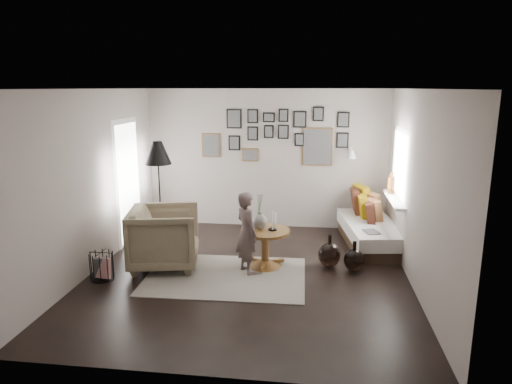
# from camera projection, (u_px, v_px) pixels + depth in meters

# --- Properties ---
(ground) EXTENTS (4.80, 4.80, 0.00)m
(ground) POSITION_uv_depth(u_px,v_px,m) (248.00, 274.00, 6.55)
(ground) COLOR black
(ground) RESTS_ON ground
(wall_back) EXTENTS (4.50, 0.00, 4.50)m
(wall_back) POSITION_uv_depth(u_px,v_px,m) (266.00, 159.00, 8.58)
(wall_back) COLOR gray
(wall_back) RESTS_ON ground
(wall_front) EXTENTS (4.50, 0.00, 4.50)m
(wall_front) POSITION_uv_depth(u_px,v_px,m) (208.00, 244.00, 3.93)
(wall_front) COLOR gray
(wall_front) RESTS_ON ground
(wall_left) EXTENTS (0.00, 4.80, 4.80)m
(wall_left) POSITION_uv_depth(u_px,v_px,m) (93.00, 182.00, 6.53)
(wall_left) COLOR gray
(wall_left) RESTS_ON ground
(wall_right) EXTENTS (0.00, 4.80, 4.80)m
(wall_right) POSITION_uv_depth(u_px,v_px,m) (417.00, 190.00, 5.98)
(wall_right) COLOR gray
(wall_right) RESTS_ON ground
(ceiling) EXTENTS (4.80, 4.80, 0.00)m
(ceiling) POSITION_uv_depth(u_px,v_px,m) (247.00, 89.00, 5.96)
(ceiling) COLOR white
(ceiling) RESTS_ON wall_back
(door_left) EXTENTS (0.00, 2.14, 2.14)m
(door_left) POSITION_uv_depth(u_px,v_px,m) (128.00, 182.00, 7.75)
(door_left) COLOR white
(door_left) RESTS_ON wall_left
(window_right) EXTENTS (0.15, 1.32, 1.30)m
(window_right) POSITION_uv_depth(u_px,v_px,m) (393.00, 194.00, 7.37)
(window_right) COLOR white
(window_right) RESTS_ON wall_right
(gallery_wall) EXTENTS (2.74, 0.03, 1.08)m
(gallery_wall) POSITION_uv_depth(u_px,v_px,m) (282.00, 136.00, 8.42)
(gallery_wall) COLOR brown
(gallery_wall) RESTS_ON wall_back
(wall_sconce) EXTENTS (0.18, 0.36, 0.16)m
(wall_sconce) POSITION_uv_depth(u_px,v_px,m) (351.00, 154.00, 8.09)
(wall_sconce) COLOR white
(wall_sconce) RESTS_ON wall_back
(rug) EXTENTS (2.26, 1.61, 0.01)m
(rug) POSITION_uv_depth(u_px,v_px,m) (226.00, 276.00, 6.47)
(rug) COLOR silver
(rug) RESTS_ON ground
(pedestal_table) EXTENTS (0.73, 0.73, 0.58)m
(pedestal_table) POSITION_uv_depth(u_px,v_px,m) (265.00, 250.00, 6.76)
(pedestal_table) COLOR brown
(pedestal_table) RESTS_ON ground
(vase) EXTENTS (0.21, 0.21, 0.52)m
(vase) POSITION_uv_depth(u_px,v_px,m) (260.00, 219.00, 6.69)
(vase) COLOR black
(vase) RESTS_ON pedestal_table
(candles) EXTENTS (0.13, 0.13, 0.27)m
(candles) POSITION_uv_depth(u_px,v_px,m) (273.00, 221.00, 6.65)
(candles) COLOR black
(candles) RESTS_ON pedestal_table
(daybed) EXTENTS (1.03, 1.94, 0.90)m
(daybed) POSITION_uv_depth(u_px,v_px,m) (370.00, 228.00, 7.75)
(daybed) COLOR black
(daybed) RESTS_ON ground
(magazine_on_daybed) EXTENTS (0.28, 0.32, 0.01)m
(magazine_on_daybed) POSITION_uv_depth(u_px,v_px,m) (371.00, 232.00, 7.11)
(magazine_on_daybed) COLOR black
(magazine_on_daybed) RESTS_ON daybed
(armchair) EXTENTS (1.17, 1.15, 0.90)m
(armchair) POSITION_uv_depth(u_px,v_px,m) (164.00, 237.00, 6.74)
(armchair) COLOR #6D6249
(armchair) RESTS_ON ground
(armchair_cushion) EXTENTS (0.47, 0.48, 0.19)m
(armchair_cushion) POSITION_uv_depth(u_px,v_px,m) (167.00, 235.00, 6.78)
(armchair_cushion) COLOR silver
(armchair_cushion) RESTS_ON armchair
(floor_lamp) EXTENTS (0.42, 0.42, 1.80)m
(floor_lamp) POSITION_uv_depth(u_px,v_px,m) (158.00, 157.00, 7.14)
(floor_lamp) COLOR black
(floor_lamp) RESTS_ON ground
(magazine_basket) EXTENTS (0.31, 0.31, 0.39)m
(magazine_basket) POSITION_uv_depth(u_px,v_px,m) (102.00, 266.00, 6.34)
(magazine_basket) COLOR black
(magazine_basket) RESTS_ON ground
(demijohn_large) EXTENTS (0.33, 0.33, 0.50)m
(demijohn_large) POSITION_uv_depth(u_px,v_px,m) (329.00, 255.00, 6.78)
(demijohn_large) COLOR black
(demijohn_large) RESTS_ON ground
(demijohn_small) EXTENTS (0.29, 0.29, 0.45)m
(demijohn_small) POSITION_uv_depth(u_px,v_px,m) (354.00, 260.00, 6.62)
(demijohn_small) COLOR black
(demijohn_small) RESTS_ON ground
(child) EXTENTS (0.49, 0.52, 1.20)m
(child) POSITION_uv_depth(u_px,v_px,m) (247.00, 233.00, 6.48)
(child) COLOR #524141
(child) RESTS_ON ground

